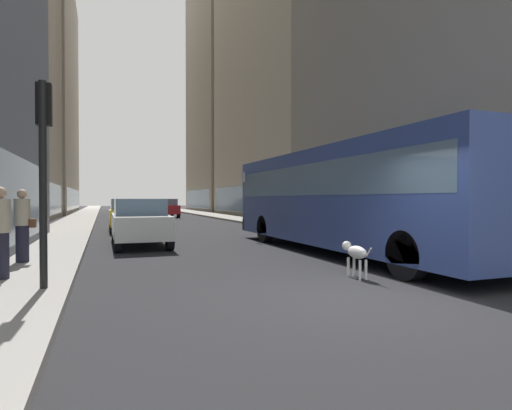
% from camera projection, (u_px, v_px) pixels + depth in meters
% --- Properties ---
extents(ground_plane, '(120.00, 120.00, 0.00)m').
position_uv_depth(ground_plane, '(148.00, 216.00, 39.48)').
color(ground_plane, '#232326').
extents(sidewalk_left, '(2.40, 110.00, 0.15)m').
position_uv_depth(sidewalk_left, '(83.00, 216.00, 37.51)').
color(sidewalk_left, '#9E9991').
rests_on(sidewalk_left, ground).
extents(sidewalk_right, '(2.40, 110.00, 0.15)m').
position_uv_depth(sidewalk_right, '(207.00, 214.00, 41.45)').
color(sidewalk_right, '#9E9991').
rests_on(sidewalk_right, ground).
extents(building_left_far, '(9.12, 23.64, 28.27)m').
position_uv_depth(building_left_far, '(31.00, 93.00, 48.79)').
color(building_left_far, '#A0937F').
rests_on(building_left_far, ground).
extents(building_right_mid, '(8.54, 20.46, 28.33)m').
position_uv_depth(building_right_mid, '(287.00, 62.00, 38.01)').
color(building_right_mid, '#B2A893').
rests_on(building_right_mid, ground).
extents(building_right_far, '(8.51, 15.59, 36.25)m').
position_uv_depth(building_right_far, '(228.00, 77.00, 56.09)').
color(building_right_far, '#A0937F').
rests_on(building_right_far, ground).
extents(transit_bus, '(2.78, 11.53, 3.05)m').
position_uv_depth(transit_bus, '(343.00, 194.00, 12.48)').
color(transit_bus, '#33478C').
rests_on(transit_bus, ground).
extents(car_white_van, '(1.76, 4.73, 1.62)m').
position_uv_depth(car_white_van, '(139.00, 222.00, 14.46)').
color(car_white_van, silver).
rests_on(car_white_van, ground).
extents(car_silver_sedan, '(1.85, 4.45, 1.62)m').
position_uv_depth(car_silver_sedan, '(165.00, 206.00, 48.24)').
color(car_silver_sedan, '#B7BABF').
rests_on(car_silver_sedan, ground).
extents(car_yellow_taxi, '(1.79, 3.93, 1.62)m').
position_uv_depth(car_yellow_taxi, '(128.00, 215.00, 20.72)').
color(car_yellow_taxi, yellow).
rests_on(car_yellow_taxi, ground).
extents(car_red_coupe, '(1.86, 4.49, 1.62)m').
position_uv_depth(car_red_coupe, '(166.00, 208.00, 36.64)').
color(car_red_coupe, red).
rests_on(car_red_coupe, ground).
extents(dalmatian_dog, '(0.22, 0.96, 0.72)m').
position_uv_depth(dalmatian_dog, '(355.00, 253.00, 8.51)').
color(dalmatian_dog, white).
rests_on(dalmatian_dog, ground).
extents(pedestrian_with_handbag, '(0.45, 0.34, 1.69)m').
position_uv_depth(pedestrian_with_handbag, '(23.00, 225.00, 9.61)').
color(pedestrian_with_handbag, '#1E1E2D').
rests_on(pedestrian_with_handbag, sidewalk_left).
extents(pedestrian_in_coat, '(0.34, 0.34, 1.69)m').
position_uv_depth(pedestrian_in_coat, '(0.00, 232.00, 7.58)').
color(pedestrian_in_coat, '#1E1E2D').
rests_on(pedestrian_in_coat, sidewalk_left).
extents(traffic_light_near, '(0.24, 0.41, 3.40)m').
position_uv_depth(traffic_light_near, '(43.00, 149.00, 6.86)').
color(traffic_light_near, black).
rests_on(traffic_light_near, sidewalk_left).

